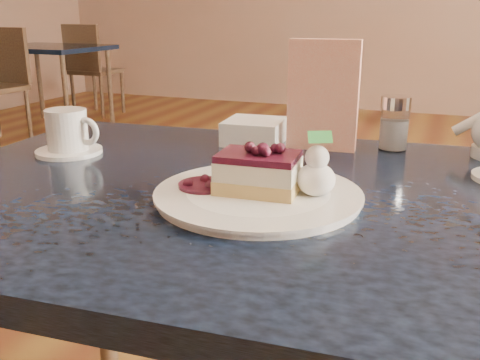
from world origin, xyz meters
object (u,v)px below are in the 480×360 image
at_px(bg_table_far_left, 55,120).
at_px(cheesecake_slice, 258,173).
at_px(main_table, 266,235).
at_px(dessert_plate, 258,196).
at_px(coffee_set, 69,134).

bearing_deg(bg_table_far_left, cheesecake_slice, -44.34).
relative_size(main_table, bg_table_far_left, 0.71).
relative_size(dessert_plate, cheesecake_slice, 2.42).
distance_m(dessert_plate, bg_table_far_left, 4.21).
bearing_deg(bg_table_far_left, coffee_set, -47.63).
bearing_deg(dessert_plate, cheesecake_slice, 100.62).
height_order(dessert_plate, bg_table_far_left, dessert_plate).
bearing_deg(bg_table_far_left, main_table, -43.92).
height_order(cheesecake_slice, bg_table_far_left, cheesecake_slice).
xyz_separation_m(main_table, coffee_set, (-0.41, 0.07, 0.11)).
distance_m(main_table, coffee_set, 0.43).
relative_size(main_table, cheesecake_slice, 9.97).
bearing_deg(coffee_set, bg_table_far_left, 131.22).
xyz_separation_m(dessert_plate, cheesecake_slice, (-0.00, 0.00, 0.03)).
relative_size(dessert_plate, bg_table_far_left, 0.17).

